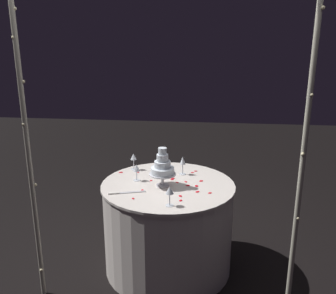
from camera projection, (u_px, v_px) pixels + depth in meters
ground_plane at (168, 265)px, 3.27m from camera, size 12.00×12.00×0.00m
decorative_arch at (159, 102)px, 2.36m from camera, size 1.93×0.06×2.45m
main_table at (168, 226)px, 3.16m from camera, size 1.12×1.12×0.79m
tiered_cake at (162, 167)px, 2.96m from camera, size 0.22×0.22×0.33m
wine_glass_0 at (183, 162)px, 3.24m from camera, size 0.06×0.06×0.17m
wine_glass_1 at (137, 169)px, 3.09m from camera, size 0.06×0.06×0.14m
wine_glass_2 at (170, 192)px, 2.62m from camera, size 0.06×0.06×0.15m
wine_glass_3 at (134, 158)px, 3.36m from camera, size 0.06×0.06×0.15m
cake_knife at (124, 193)px, 2.86m from camera, size 0.29×0.11×0.01m
rose_petal_0 at (170, 177)px, 3.19m from camera, size 0.04×0.03×0.00m
rose_petal_1 at (177, 182)px, 3.07m from camera, size 0.04×0.04×0.00m
rose_petal_2 at (133, 199)px, 2.76m from camera, size 0.03×0.03×0.00m
rose_petal_3 at (172, 180)px, 3.14m from camera, size 0.03×0.02×0.00m
rose_petal_4 at (151, 181)px, 3.12m from camera, size 0.03×0.03×0.00m
rose_petal_5 at (188, 185)px, 3.01m from camera, size 0.05×0.05×0.00m
rose_petal_6 at (201, 181)px, 3.11m from camera, size 0.05×0.05×0.00m
rose_petal_7 at (197, 192)px, 2.89m from camera, size 0.04×0.05×0.00m
rose_petal_8 at (142, 190)px, 2.91m from camera, size 0.03×0.04×0.00m
rose_petal_9 at (186, 182)px, 3.09m from camera, size 0.03×0.04×0.00m
rose_petal_10 at (170, 192)px, 2.88m from camera, size 0.03×0.04×0.00m
rose_petal_11 at (160, 177)px, 3.20m from camera, size 0.04×0.04×0.00m
rose_petal_12 at (196, 171)px, 3.34m from camera, size 0.04×0.03×0.00m
rose_petal_13 at (121, 172)px, 3.31m from camera, size 0.04×0.04×0.00m
rose_petal_14 at (181, 200)px, 2.73m from camera, size 0.03×0.04×0.00m
rose_petal_15 at (180, 196)px, 2.81m from camera, size 0.04×0.04×0.00m
rose_petal_16 at (138, 172)px, 3.32m from camera, size 0.03×0.04×0.00m
rose_petal_17 at (197, 186)px, 3.00m from camera, size 0.04×0.04×0.00m
rose_petal_18 at (192, 173)px, 3.30m from camera, size 0.03×0.02×0.00m
rose_petal_19 at (210, 193)px, 2.86m from camera, size 0.04×0.04×0.00m
rose_petal_20 at (173, 178)px, 3.16m from camera, size 0.04×0.05×0.00m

